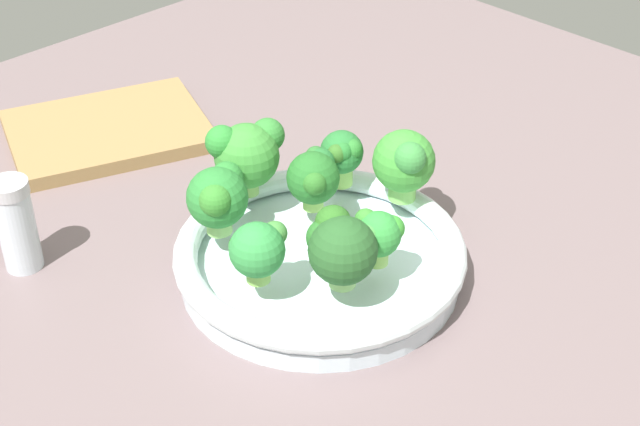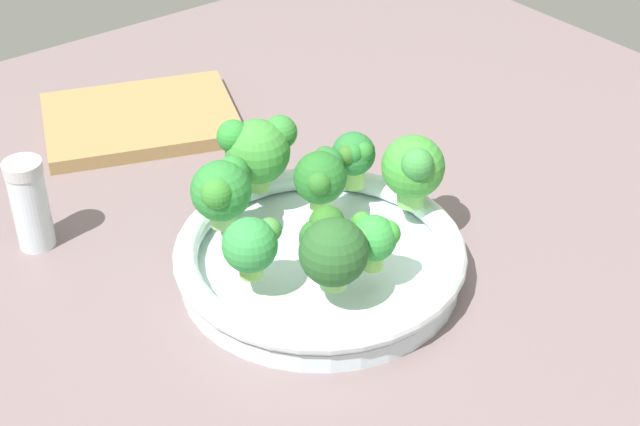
% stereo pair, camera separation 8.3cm
% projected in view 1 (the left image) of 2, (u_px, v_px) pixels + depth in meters
% --- Properties ---
extents(ground_plane, '(1.30, 1.30, 0.03)m').
position_uv_depth(ground_plane, '(332.00, 316.00, 0.85)').
color(ground_plane, '#705F61').
extents(bowl, '(0.26, 0.26, 0.04)m').
position_uv_depth(bowl, '(320.00, 258.00, 0.86)').
color(bowl, silver).
rests_on(bowl, ground_plane).
extents(broccoli_floret_0, '(0.06, 0.06, 0.06)m').
position_uv_depth(broccoli_floret_0, '(218.00, 197.00, 0.84)').
color(broccoli_floret_0, '#8FC86B').
rests_on(broccoli_floret_0, bowl).
extents(broccoli_floret_1, '(0.05, 0.05, 0.06)m').
position_uv_depth(broccoli_floret_1, '(314.00, 176.00, 0.88)').
color(broccoli_floret_1, '#91C657').
rests_on(broccoli_floret_1, bowl).
extents(broccoli_floret_2, '(0.07, 0.06, 0.07)m').
position_uv_depth(broccoli_floret_2, '(247.00, 153.00, 0.89)').
color(broccoli_floret_2, '#8FC25E').
rests_on(broccoli_floret_2, bowl).
extents(broccoli_floret_3, '(0.05, 0.05, 0.06)m').
position_uv_depth(broccoli_floret_3, '(257.00, 250.00, 0.79)').
color(broccoli_floret_3, '#8CC457').
rests_on(broccoli_floret_3, bowl).
extents(broccoli_floret_4, '(0.04, 0.04, 0.05)m').
position_uv_depth(broccoli_floret_4, '(378.00, 234.00, 0.81)').
color(broccoli_floret_4, '#89BA51').
rests_on(broccoli_floret_4, bowl).
extents(broccoli_floret_5, '(0.06, 0.07, 0.06)m').
position_uv_depth(broccoli_floret_5, '(340.00, 247.00, 0.78)').
color(broccoli_floret_5, '#88BD66').
rests_on(broccoli_floret_5, bowl).
extents(broccoli_floret_6, '(0.04, 0.04, 0.06)m').
position_uv_depth(broccoli_floret_6, '(342.00, 154.00, 0.91)').
color(broccoli_floret_6, '#9AD061').
rests_on(broccoli_floret_6, bowl).
extents(broccoli_floret_7, '(0.06, 0.06, 0.07)m').
position_uv_depth(broccoli_floret_7, '(405.00, 161.00, 0.88)').
color(broccoli_floret_7, '#77C357').
rests_on(broccoli_floret_7, bowl).
extents(cutting_board, '(0.26, 0.23, 0.02)m').
position_uv_depth(cutting_board, '(108.00, 131.00, 1.08)').
color(cutting_board, '#977647').
rests_on(cutting_board, ground_plane).
extents(pepper_shaker, '(0.04, 0.04, 0.09)m').
position_uv_depth(pepper_shaker, '(16.00, 224.00, 0.86)').
color(pepper_shaker, silver).
rests_on(pepper_shaker, ground_plane).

